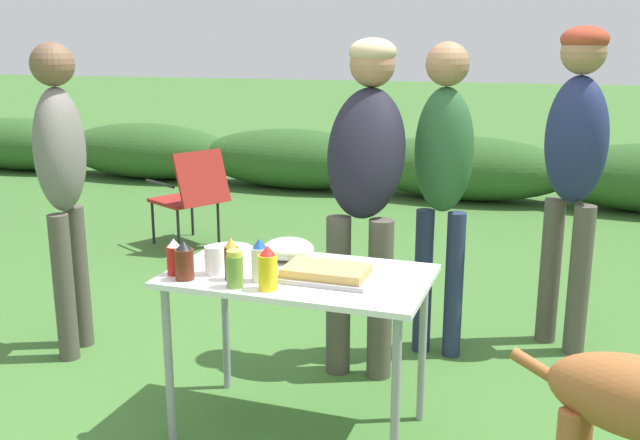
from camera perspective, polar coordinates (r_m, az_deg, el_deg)
ground_plane at (r=3.33m, az=-1.61°, el=-16.46°), size 60.00×60.00×0.00m
shrub_hedge at (r=8.03m, az=11.34°, el=4.11°), size 14.40×0.90×0.70m
folding_table at (r=3.05m, az=-1.69°, el=-5.65°), size 1.10×0.64×0.74m
food_tray at (r=2.94m, az=0.50°, el=-4.27°), size 0.39×0.25×0.06m
plate_stack at (r=3.29m, az=-7.24°, el=-2.53°), size 0.20×0.20×0.04m
mixing_bowl at (r=3.21m, az=-2.56°, el=-2.32°), size 0.23×0.23×0.09m
paper_cup_stack at (r=3.03m, az=-8.46°, el=-3.19°), size 0.08×0.08×0.12m
ketchup_bottle at (r=3.05m, az=-11.57°, el=-2.95°), size 0.06×0.06×0.16m
bbq_sauce_bottle at (r=2.98m, az=-10.80°, el=-3.25°), size 0.08×0.08×0.16m
mayo_bottle at (r=2.91m, az=-4.85°, el=-3.28°), size 0.07×0.07×0.18m
relish_jar at (r=2.86m, az=-6.83°, el=-3.93°), size 0.07×0.07×0.15m
mustard_bottle at (r=2.81m, az=-4.21°, el=-3.91°), size 0.08×0.08×0.18m
beer_bottle at (r=2.94m, az=-7.10°, el=-3.17°), size 0.06×0.06×0.18m
standing_person_in_olive_jacket at (r=3.62m, az=3.67°, el=4.10°), size 0.43×0.54×1.72m
standing_person_with_beanie at (r=3.81m, az=9.83°, el=4.13°), size 0.32×0.24×1.70m
standing_person_in_dark_puffer at (r=4.02m, az=-19.96°, el=3.78°), size 0.31×0.39×1.70m
standing_person_in_red_jacket at (r=4.07m, az=19.73°, el=5.12°), size 0.45×0.43×1.78m
camp_chair_green_behind_table at (r=6.08m, az=-10.26°, el=2.17°), size 0.74×0.68×0.83m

